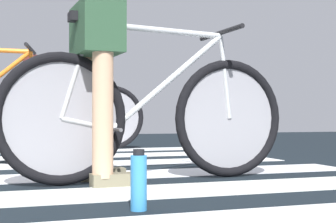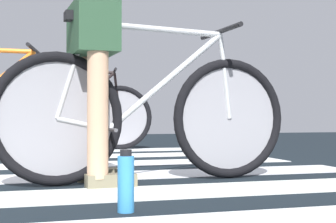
{
  "view_description": "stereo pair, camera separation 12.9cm",
  "coord_description": "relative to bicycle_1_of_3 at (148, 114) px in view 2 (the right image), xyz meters",
  "views": [
    {
      "loc": [
        0.33,
        -3.16,
        0.39
      ],
      "look_at": [
        1.34,
        -0.14,
        0.42
      ],
      "focal_mm": 53.17,
      "sensor_mm": 36.0,
      "label": 1
    },
    {
      "loc": [
        0.46,
        -3.16,
        0.39
      ],
      "look_at": [
        1.34,
        -0.14,
        0.42
      ],
      "focal_mm": 53.17,
      "sensor_mm": 36.0,
      "label": 2
    }
  ],
  "objects": [
    {
      "name": "bicycle_1_of_3",
      "position": [
        0.0,
        0.0,
        0.0
      ],
      "size": [
        1.74,
        0.52,
        0.93
      ],
      "rotation": [
        0.0,
        0.0,
        0.07
      ],
      "color": "black",
      "rests_on": "ground"
    },
    {
      "name": "cyclist_1_of_3",
      "position": [
        -0.31,
        -0.02,
        0.25
      ],
      "size": [
        0.34,
        0.42,
        0.98
      ],
      "rotation": [
        0.0,
        0.0,
        0.07
      ],
      "color": "tan",
      "rests_on": "ground"
    },
    {
      "name": "bicycle_3_of_3",
      "position": [
        -0.15,
        2.81,
        0.0
      ],
      "size": [
        1.73,
        0.52,
        0.93
      ],
      "rotation": [
        0.0,
        0.0,
        -0.13
      ],
      "color": "black",
      "rests_on": "ground"
    },
    {
      "name": "cyclist_3_of_3",
      "position": [
        -0.46,
        2.85,
        0.27
      ],
      "size": [
        0.36,
        0.43,
        1.02
      ],
      "rotation": [
        0.0,
        0.0,
        -0.13
      ],
      "color": "brown",
      "rests_on": "ground"
    },
    {
      "name": "water_bottle",
      "position": [
        -0.29,
        -0.84,
        -0.27
      ],
      "size": [
        0.06,
        0.06,
        0.24
      ],
      "color": "#358CD2",
      "rests_on": "ground"
    }
  ]
}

